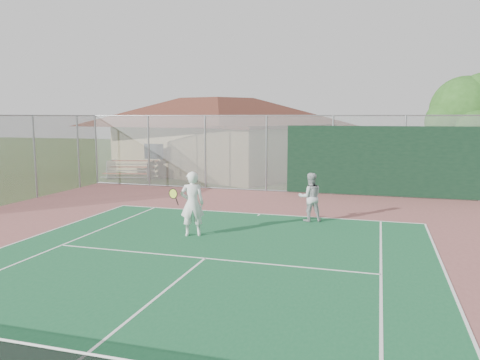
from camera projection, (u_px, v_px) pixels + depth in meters
name	position (u px, v px, depth m)	size (l,w,h in m)	color
back_fence	(335.00, 157.00, 20.62)	(20.08, 0.11, 3.53)	gray
side_fence_left	(35.00, 157.00, 19.78)	(0.08, 9.00, 3.50)	gray
clubhouse	(217.00, 128.00, 28.74)	(14.97, 12.88, 5.45)	tan
bleachers	(131.00, 169.00, 26.31)	(2.94, 2.08, 0.98)	#A34325
tree	(467.00, 113.00, 22.65)	(3.95, 3.74, 5.51)	#311E12
player_white_front	(192.00, 204.00, 13.47)	(1.02, 0.71, 1.88)	white
player_grey_back	(310.00, 198.00, 15.37)	(0.95, 0.85, 1.61)	#B4B7BA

